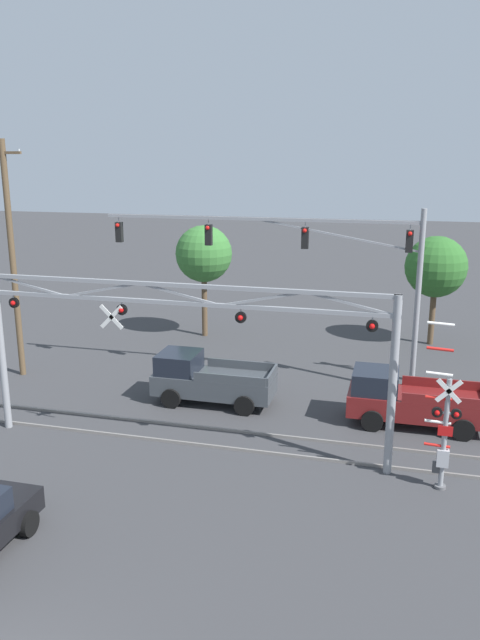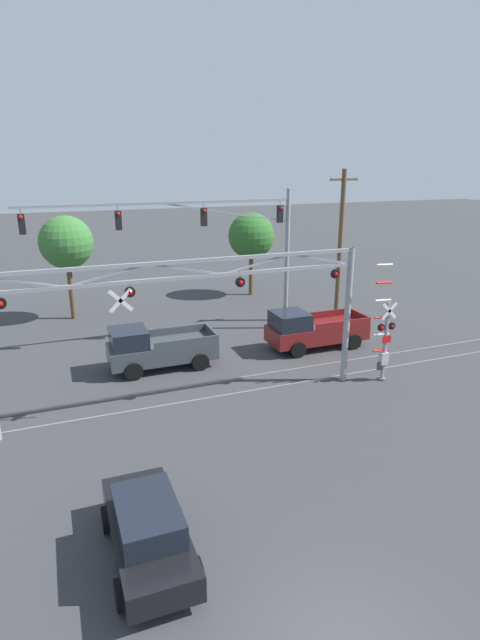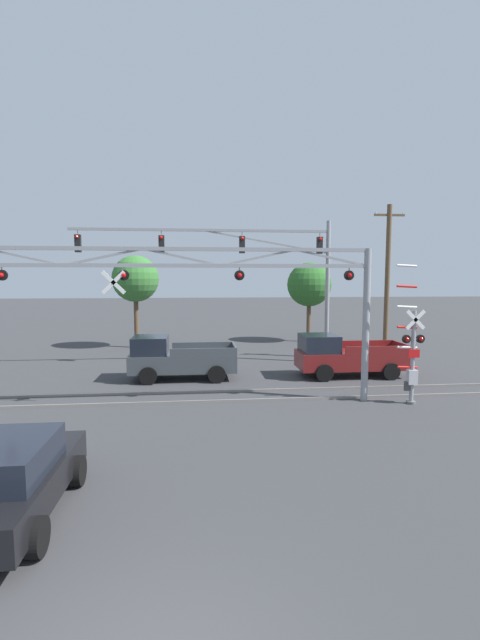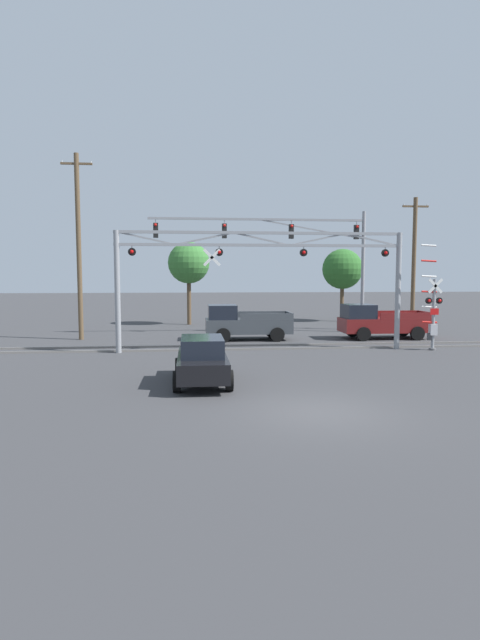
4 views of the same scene
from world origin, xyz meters
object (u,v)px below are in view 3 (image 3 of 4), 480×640
pickup_truck_following (345,356)px  utility_pole_right (387,281)px  traffic_signal_span (259,261)px  crossing_signal_mast (412,356)px  sedan_waiting (14,479)px  background_tree_far_left_verge (309,285)px  background_tree_beyond_span (135,279)px  crossing_gantry (182,297)px  pickup_truck_lead (177,358)px

pickup_truck_following → utility_pole_right: 6.50m
utility_pole_right → traffic_signal_span: bearing=-177.7°
crossing_signal_mast → utility_pole_right: size_ratio=0.59×
pickup_truck_following → sedan_waiting: pickup_truck_following is taller
background_tree_far_left_verge → background_tree_beyond_span: bearing=-173.2°
crossing_signal_mast → traffic_signal_span: (-4.75, 8.27, 3.89)m
crossing_gantry → sedan_waiting: 8.73m
utility_pole_right → crossing_signal_mast: bearing=-108.5°
pickup_truck_lead → crossing_gantry: bearing=-84.2°
pickup_truck_following → background_tree_beyond_span: background_tree_beyond_span is taller
background_tree_beyond_span → background_tree_far_left_verge: bearing=6.8°
crossing_signal_mast → sedan_waiting: 13.72m
pickup_truck_following → traffic_signal_span: bearing=137.6°
crossing_gantry → background_tree_far_left_verge: (8.99, 15.62, 0.17)m
pickup_truck_lead → sedan_waiting: bearing=-102.9°
crossing_gantry → traffic_signal_span: size_ratio=1.02×
utility_pole_right → background_tree_beyond_span: size_ratio=1.41×
crossing_signal_mast → background_tree_beyond_span: background_tree_beyond_span is taller
sedan_waiting → crossing_gantry: bearing=67.1°
crossing_gantry → pickup_truck_following: crossing_gantry is taller
pickup_truck_lead → background_tree_beyond_span: bearing=108.4°
pickup_truck_following → background_tree_far_left_verge: 11.99m
crossing_gantry → traffic_signal_span: 8.76m
crossing_gantry → crossing_signal_mast: 9.04m
traffic_signal_span → pickup_truck_lead: bearing=-143.6°
sedan_waiting → background_tree_beyond_span: background_tree_beyond_span is taller
background_tree_beyond_span → traffic_signal_span: bearing=-40.2°
crossing_gantry → utility_pole_right: 14.06m
traffic_signal_span → pickup_truck_following: bearing=-42.4°
utility_pole_right → crossing_gantry: bearing=-145.6°
utility_pole_right → background_tree_far_left_verge: size_ratio=1.51×
traffic_signal_span → sedan_waiting: traffic_signal_span is taller
crossing_gantry → sedan_waiting: crossing_gantry is taller
traffic_signal_span → pickup_truck_following: (3.81, -3.48, -4.77)m
pickup_truck_following → sedan_waiting: bearing=-133.3°
pickup_truck_lead → sedan_waiting: (-2.70, -11.82, -0.16)m
crossing_gantry → utility_pole_right: utility_pole_right is taller
pickup_truck_lead → traffic_signal_span: bearing=36.4°
background_tree_far_left_verge → sedan_waiting: bearing=-117.7°
pickup_truck_lead → pickup_truck_following: 8.23m
traffic_signal_span → pickup_truck_lead: size_ratio=2.83×
background_tree_far_left_verge → crossing_gantry: bearing=-119.9°
crossing_gantry → traffic_signal_span: bearing=62.5°
sedan_waiting → background_tree_beyond_span: 21.91m
crossing_signal_mast → pickup_truck_lead: size_ratio=1.07×
crossing_gantry → background_tree_far_left_verge: bearing=60.1°
utility_pole_right → background_tree_beyond_span: bearing=158.0°
utility_pole_right → background_tree_beyond_span: utility_pole_right is taller
pickup_truck_following → sedan_waiting: size_ratio=1.22×
traffic_signal_span → utility_pole_right: (7.62, 0.31, -1.10)m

